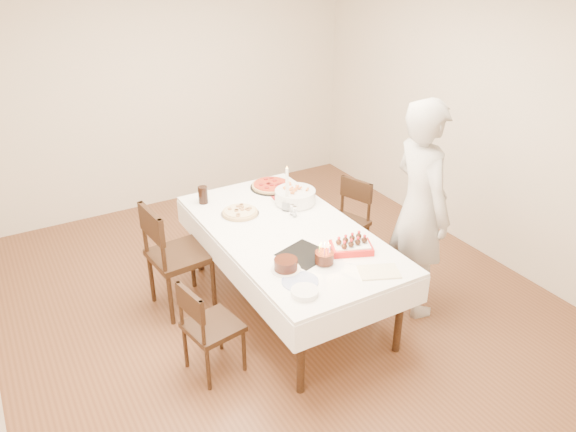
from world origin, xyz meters
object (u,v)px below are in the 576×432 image
chair_right_savory (344,224)px  chair_left_dessert (213,327)px  birthday_cake (324,253)px  pizza_pepperoni (271,186)px  taper_candle (287,188)px  chair_left_savory (180,256)px  person (420,209)px  strawberry_box (351,246)px  layer_cake (286,265)px  cola_glass (203,195)px  pasta_bowl (295,196)px  pizza_white (240,212)px  dining_table (288,269)px

chair_right_savory → chair_left_dessert: bearing=-174.4°
chair_right_savory → birthday_cake: size_ratio=5.71×
pizza_pepperoni → taper_candle: taper_candle is taller
chair_left_savory → person: (1.74, -0.98, 0.43)m
chair_left_dessert → strawberry_box: 1.20m
layer_cake → birthday_cake: bearing=-11.8°
pizza_pepperoni → birthday_cake: birthday_cake is taller
cola_glass → pasta_bowl: bearing=-29.9°
person → chair_right_savory: bearing=17.0°
birthday_cake → pizza_white: bearing=100.8°
pizza_white → pizza_pepperoni: size_ratio=0.83×
pasta_bowl → layer_cake: (-0.63, -0.93, -0.02)m
pasta_bowl → chair_left_savory: bearing=177.1°
person → strawberry_box: (-0.69, -0.02, -0.14)m
dining_table → pasta_bowl: bearing=53.0°
dining_table → taper_candle: taper_candle is taller
pizza_white → cola_glass: (-0.19, 0.38, 0.06)m
cola_glass → strawberry_box: cola_glass is taller
pasta_bowl → cola_glass: (-0.72, 0.41, 0.01)m
pizza_pepperoni → person: bearing=-63.6°
chair_left_savory → birthday_cake: 1.34m
dining_table → chair_right_savory: bearing=23.8°
taper_candle → birthday_cake: taper_candle is taller
chair_left_savory → chair_left_dessert: bearing=79.5°
taper_candle → strawberry_box: (0.07, -0.87, -0.17)m
person → cola_glass: 1.91m
taper_candle → birthday_cake: (-0.20, -0.91, -0.12)m
taper_candle → person: bearing=-47.9°
birthday_cake → taper_candle: bearing=77.4°
layer_cake → taper_candle: bearing=59.6°
person → pasta_bowl: size_ratio=5.07×
layer_cake → birthday_cake: 0.30m
pizza_pepperoni → birthday_cake: 1.43m
chair_left_savory → chair_left_dessert: size_ratio=1.28×
chair_right_savory → chair_left_savory: size_ratio=0.84×
taper_candle → cola_glass: taper_candle is taller
dining_table → pizza_pepperoni: pizza_pepperoni is taller
chair_right_savory → strawberry_box: (-0.58, -0.90, 0.37)m
layer_cake → chair_right_savory: bearing=37.3°
dining_table → chair_left_savory: (-0.79, 0.48, 0.12)m
dining_table → person: (0.95, -0.51, 0.55)m
chair_left_savory → birthday_cake: chair_left_savory is taller
chair_left_dessert → cola_glass: size_ratio=4.91×
dining_table → person: person is taller
dining_table → strawberry_box: 0.72m
dining_table → chair_left_dessert: size_ratio=2.74×
chair_left_savory → strawberry_box: size_ratio=3.18×
taper_candle → cola_glass: 0.78m
cola_glass → layer_cake: size_ratio=0.72×
chair_left_savory → person: 2.04m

